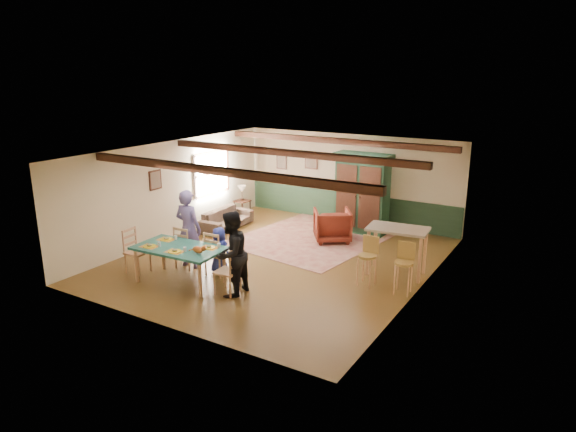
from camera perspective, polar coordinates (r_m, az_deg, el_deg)
The scene contains 35 objects.
floor at distance 12.76m, azimuth -0.92°, elevation -4.88°, with size 8.00×8.00×0.00m, color #513516.
wall_back at distance 15.79m, azimuth 6.78°, elevation 4.17°, with size 7.00×0.02×2.70m, color beige.
wall_left at distance 14.46m, azimuth -12.81°, elevation 2.80°, with size 0.02×8.00×2.70m, color beige.
wall_right at distance 10.97m, azimuth 14.76°, elevation -1.45°, with size 0.02×8.00×2.70m, color beige.
ceiling at distance 12.07m, azimuth -0.98°, elevation 7.20°, with size 7.00×8.00×0.02m, color white.
wainscot_back at distance 15.98m, azimuth 6.65°, elevation 0.99°, with size 6.95×0.03×0.90m, color #1F3925.
ceiling_beam_front at distance 10.24m, azimuth -7.84°, elevation 4.99°, with size 6.95×0.16×0.16m, color black.
ceiling_beam_mid at distance 12.42m, azimuth 0.01°, elevation 7.03°, with size 6.95×0.16×0.16m, color black.
ceiling_beam_back at distance 14.69m, azimuth 5.31°, elevation 8.32°, with size 6.95×0.16×0.16m, color black.
window_left at distance 15.63m, azimuth -8.49°, elevation 4.73°, with size 0.06×1.60×1.30m, color white, non-canonical shape.
picture_left_wall at distance 13.94m, azimuth -14.52°, elevation 3.89°, with size 0.04×0.42×0.52m, color gray, non-canonical shape.
picture_back_a at distance 16.25m, azimuth 2.59°, elevation 6.20°, with size 0.45×0.04×0.55m, color gray, non-canonical shape.
picture_back_b at distance 16.82m, azimuth -0.72°, elevation 6.03°, with size 0.38×0.04×0.48m, color gray, non-canonical shape.
dining_table at distance 11.54m, azimuth -11.89°, elevation -5.34°, with size 1.96×1.09×0.82m, color #1B564E, non-canonical shape.
dining_chair_far_left at distance 12.33m, azimuth -11.16°, elevation -3.37°, with size 0.46×0.48×1.03m, color tan, non-canonical shape.
dining_chair_far_right at distance 11.83m, azimuth -7.87°, elevation -4.06°, with size 0.46×0.48×1.03m, color tan, non-canonical shape.
dining_chair_end_left at distance 12.31m, azimuth -16.41°, elevation -3.77°, with size 0.46×0.48×1.03m, color tan, non-canonical shape.
dining_chair_end_right at distance 10.78m, azimuth -6.76°, elevation -6.02°, with size 0.46×0.48×1.03m, color tan, non-canonical shape.
person_man at distance 12.27m, azimuth -11.01°, elevation -1.40°, with size 0.68×0.45×1.88m, color #5E508A.
person_woman at distance 10.59m, azimuth -6.34°, elevation -4.21°, with size 0.87×0.68×1.80m, color black.
person_child at distance 11.88m, azimuth -7.63°, elevation -3.80°, with size 0.53×0.35×1.09m, color navy.
cat at distance 10.93m, azimuth -9.98°, elevation -3.62°, with size 0.39×0.15×0.20m, color #C15822, non-canonical shape.
place_setting_near_left at distance 11.58m, azimuth -15.16°, elevation -3.06°, with size 0.44×0.33×0.11m, color yellow, non-canonical shape.
place_setting_near_center at distance 11.13m, azimuth -12.48°, elevation -3.65°, with size 0.44×0.33×0.11m, color yellow, non-canonical shape.
place_setting_far_left at distance 11.96m, azimuth -13.39°, elevation -2.33°, with size 0.44×0.33×0.11m, color yellow, non-canonical shape.
place_setting_far_right at distance 11.23m, azimuth -8.78°, elevation -3.27°, with size 0.44×0.33×0.11m, color yellow, non-canonical shape.
area_rug at distance 14.41m, azimuth 2.73°, elevation -2.41°, with size 3.46×4.11×0.01m, color #C3A98D.
armoire at distance 14.77m, azimuth 8.25°, elevation 2.50°, with size 1.63×0.65×2.30m, color #143321.
armchair at distance 14.07m, azimuth 4.94°, elevation -1.03°, with size 0.95×0.98×0.89m, color #47130E.
sofa at distance 15.35m, azimuth -6.86°, elevation -0.30°, with size 1.91×0.75×0.56m, color #413229.
end_table at distance 16.53m, azimuth -5.10°, elevation 0.86°, with size 0.43×0.43×0.53m, color black, non-canonical shape.
table_lamp at distance 16.40m, azimuth -5.14°, elevation 2.56°, with size 0.27×0.27×0.48m, color #DAB88D, non-canonical shape.
counter_table at distance 11.94m, azimuth 11.97°, elevation -3.85°, with size 1.34×0.78×1.12m, color tan, non-canonical shape.
bar_stool_left at distance 11.23m, azimuth 8.76°, elevation -5.05°, with size 0.38×0.42×1.08m, color #A78441, non-canonical shape.
bar_stool_right at distance 10.97m, azimuth 12.72°, elevation -5.76°, with size 0.39×0.42×1.09m, color #A78441, non-canonical shape.
Camera 1 is at (6.33, -10.12, 4.50)m, focal length 32.00 mm.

